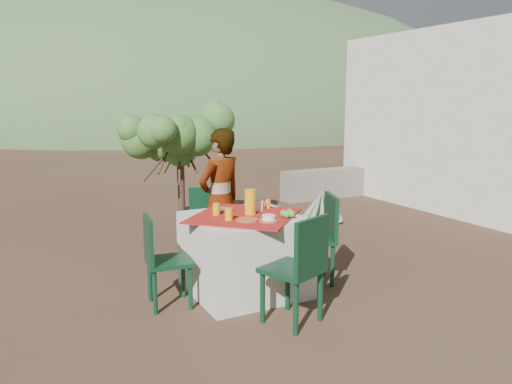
% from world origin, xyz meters
% --- Properties ---
extents(ground, '(160.00, 160.00, 0.00)m').
position_xyz_m(ground, '(0.00, 0.00, 0.00)').
color(ground, '#3C251B').
rests_on(ground, ground).
extents(table, '(1.30, 1.30, 0.76)m').
position_xyz_m(table, '(-0.25, -0.15, 0.38)').
color(table, beige).
rests_on(table, ground).
extents(chair_far, '(0.51, 0.51, 0.87)m').
position_xyz_m(chair_far, '(-0.26, 0.80, 0.48)').
color(chair_far, black).
rests_on(chair_far, ground).
extents(chair_near, '(0.56, 0.56, 0.93)m').
position_xyz_m(chair_near, '(-0.17, -1.03, 0.52)').
color(chair_near, black).
rests_on(chair_near, ground).
extents(chair_left, '(0.43, 0.43, 0.84)m').
position_xyz_m(chair_left, '(-1.08, -0.14, 0.47)').
color(chair_left, black).
rests_on(chair_left, ground).
extents(chair_right, '(0.54, 0.54, 0.91)m').
position_xyz_m(chair_right, '(0.55, -0.26, 0.50)').
color(chair_right, black).
rests_on(chair_right, ground).
extents(person, '(0.66, 0.54, 1.56)m').
position_xyz_m(person, '(-0.20, 0.55, 0.78)').
color(person, '#8C6651').
rests_on(person, ground).
extents(shrub_tree, '(1.36, 1.34, 1.61)m').
position_xyz_m(shrub_tree, '(-0.06, 2.16, 1.27)').
color(shrub_tree, '#4C3526').
rests_on(shrub_tree, ground).
extents(agave, '(0.67, 0.68, 0.72)m').
position_xyz_m(agave, '(2.04, 1.83, 0.24)').
color(agave, slate).
rests_on(agave, ground).
extents(guesthouse, '(3.20, 4.20, 3.00)m').
position_xyz_m(guesthouse, '(5.60, 1.80, 1.50)').
color(guesthouse, white).
rests_on(guesthouse, ground).
extents(stone_wall, '(2.60, 0.35, 0.55)m').
position_xyz_m(stone_wall, '(3.60, 3.40, 0.28)').
color(stone_wall, gray).
rests_on(stone_wall, ground).
extents(hill_near_right, '(48.00, 48.00, 20.00)m').
position_xyz_m(hill_near_right, '(12.00, 36.00, 0.00)').
color(hill_near_right, '#3B5A32').
rests_on(hill_near_right, ground).
extents(hill_far_right, '(36.00, 36.00, 14.00)m').
position_xyz_m(hill_far_right, '(28.00, 46.00, 0.00)').
color(hill_far_right, gray).
rests_on(hill_far_right, ground).
extents(plate_far, '(0.22, 0.22, 0.01)m').
position_xyz_m(plate_far, '(-0.34, 0.15, 0.77)').
color(plate_far, brown).
rests_on(plate_far, table).
extents(plate_near, '(0.20, 0.20, 0.01)m').
position_xyz_m(plate_near, '(-0.32, -0.35, 0.77)').
color(plate_near, brown).
rests_on(plate_near, table).
extents(glass_far, '(0.07, 0.07, 0.11)m').
position_xyz_m(glass_far, '(-0.48, -0.01, 0.82)').
color(glass_far, '#F1A50F').
rests_on(glass_far, table).
extents(glass_near, '(0.07, 0.07, 0.12)m').
position_xyz_m(glass_near, '(-0.46, -0.26, 0.82)').
color(glass_near, '#F1A50F').
rests_on(glass_near, table).
extents(juice_pitcher, '(0.11, 0.11, 0.24)m').
position_xyz_m(juice_pitcher, '(-0.18, -0.13, 0.88)').
color(juice_pitcher, '#F1A50F').
rests_on(juice_pitcher, table).
extents(bowl_plate, '(0.18, 0.18, 0.01)m').
position_xyz_m(bowl_plate, '(-0.16, -0.46, 0.77)').
color(bowl_plate, brown).
rests_on(bowl_plate, table).
extents(white_bowl, '(0.12, 0.12, 0.05)m').
position_xyz_m(white_bowl, '(-0.16, -0.46, 0.80)').
color(white_bowl, white).
rests_on(white_bowl, bowl_plate).
extents(jar_left, '(0.06, 0.06, 0.09)m').
position_xyz_m(jar_left, '(0.01, -0.01, 0.81)').
color(jar_left, orange).
rests_on(jar_left, table).
extents(jar_right, '(0.06, 0.06, 0.09)m').
position_xyz_m(jar_right, '(0.10, 0.02, 0.81)').
color(jar_right, orange).
rests_on(jar_right, table).
extents(napkin_holder, '(0.08, 0.05, 0.09)m').
position_xyz_m(napkin_holder, '(-0.04, -0.04, 0.81)').
color(napkin_holder, white).
rests_on(napkin_holder, table).
extents(fruit_cluster, '(0.14, 0.13, 0.07)m').
position_xyz_m(fruit_cluster, '(0.08, -0.41, 0.80)').
color(fruit_cluster, '#519737').
rests_on(fruit_cluster, table).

